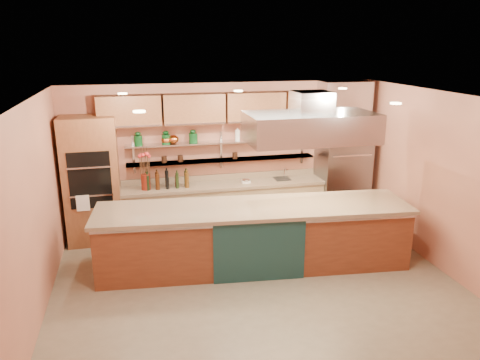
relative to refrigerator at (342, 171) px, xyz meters
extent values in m
cube|color=gray|center=(-2.35, -2.14, -1.06)|extent=(6.00, 5.00, 0.02)
cube|color=black|center=(-2.35, -2.14, 1.75)|extent=(6.00, 5.00, 0.02)
cube|color=tan|center=(-2.35, 0.36, 0.35)|extent=(6.00, 0.04, 2.80)
cube|color=tan|center=(-2.35, -4.64, 0.35)|extent=(6.00, 0.04, 2.80)
cube|color=tan|center=(-5.35, -2.14, 0.35)|extent=(0.04, 5.00, 2.80)
cube|color=tan|center=(0.65, -2.14, 0.35)|extent=(0.04, 5.00, 2.80)
cube|color=#975A37|center=(-4.80, 0.04, 0.10)|extent=(0.95, 0.64, 2.30)
cube|color=slate|center=(0.00, 0.00, 0.00)|extent=(0.95, 0.72, 2.10)
cube|color=tan|center=(-2.40, 0.06, -0.58)|extent=(3.84, 0.64, 0.93)
cube|color=#BABBC1|center=(-2.40, 0.23, 0.30)|extent=(3.60, 0.26, 0.03)
cube|color=#BABBC1|center=(-2.40, 0.23, 0.65)|extent=(3.60, 0.26, 0.03)
cube|color=#975A37|center=(-2.35, 0.18, 1.30)|extent=(4.60, 0.36, 0.55)
cube|color=#BABBC1|center=(-1.34, -1.57, 1.20)|extent=(2.00, 1.00, 0.45)
cube|color=#FFE5A5|center=(-2.35, -1.94, 1.72)|extent=(4.00, 2.80, 0.02)
cube|color=brown|center=(-2.24, -1.57, -0.54)|extent=(4.97, 1.50, 1.02)
cylinder|color=maroon|center=(-3.86, 0.01, 0.03)|extent=(0.21, 0.21, 0.29)
cube|color=black|center=(-3.48, 0.01, 0.01)|extent=(0.87, 0.46, 0.27)
cube|color=white|center=(-1.99, 0.01, -0.08)|extent=(0.16, 0.12, 0.09)
cylinder|color=white|center=(-1.18, 0.11, -0.01)|extent=(0.04, 0.04, 0.22)
ellipsoid|color=#D06B30|center=(-3.32, 0.23, 0.75)|extent=(0.24, 0.24, 0.16)
cylinder|color=#0E4119|center=(-2.93, 0.23, 0.75)|extent=(0.18, 0.18, 0.16)
camera|label=1|loc=(-4.03, -8.31, 2.47)|focal=35.00mm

